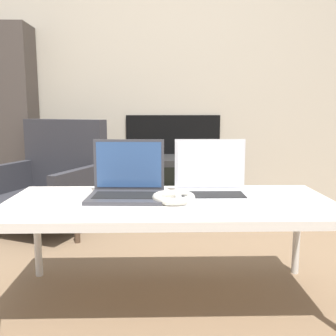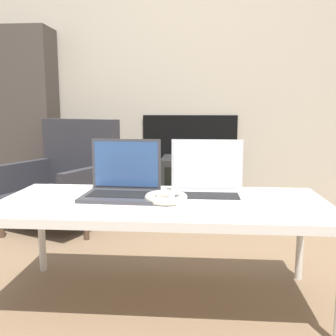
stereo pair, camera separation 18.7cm
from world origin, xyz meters
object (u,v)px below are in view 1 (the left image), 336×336
at_px(phone, 209,207).
at_px(armchair, 53,177).
at_px(laptop_left, 127,184).
at_px(headphones, 174,198).
at_px(laptop_right, 212,184).
at_px(tv, 174,184).

xyz_separation_m(phone, armchair, (-0.96, 1.23, -0.10)).
bearing_deg(laptop_left, headphones, -22.47).
xyz_separation_m(laptop_left, armchair, (-0.62, 1.03, -0.15)).
height_order(laptop_left, laptop_right, same).
distance_m(phone, tv, 1.66).
bearing_deg(armchair, headphones, -30.41).
bearing_deg(phone, armchair, 127.94).
relative_size(laptop_right, tv, 0.70).
relative_size(headphones, tv, 0.39).
distance_m(laptop_left, headphones, 0.23).
distance_m(laptop_right, headphones, 0.20).
distance_m(laptop_left, armchair, 1.21).
xyz_separation_m(laptop_right, tv, (-0.11, 1.43, -0.29)).
relative_size(laptop_left, phone, 2.53).
xyz_separation_m(laptop_right, armchair, (-1.00, 1.03, -0.15)).
bearing_deg(headphones, armchair, 126.35).
bearing_deg(laptop_right, laptop_left, -179.56).
bearing_deg(tv, phone, -87.56).
relative_size(laptop_left, headphones, 1.84).
bearing_deg(laptop_right, headphones, -150.70).
bearing_deg(laptop_right, phone, -100.56).
xyz_separation_m(laptop_right, phone, (-0.04, -0.20, -0.05)).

